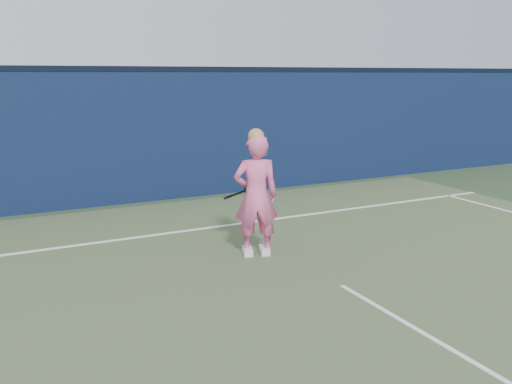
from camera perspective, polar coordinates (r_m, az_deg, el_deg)
ground at (r=5.85m, az=14.85°, el=-12.92°), size 80.00×80.00×0.00m
backstop_wall at (r=11.08m, az=-7.55°, el=5.96°), size 24.00×0.40×2.50m
wall_cap at (r=11.02m, az=-7.75°, el=12.70°), size 24.00×0.42×0.10m
player at (r=7.36m, az=0.00°, el=-0.33°), size 0.70×0.56×1.75m
racket at (r=7.81m, az=-0.50°, el=0.31°), size 0.60×0.15×0.32m
court_lines at (r=5.63m, az=17.12°, el=-13.96°), size 11.00×12.04×0.01m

